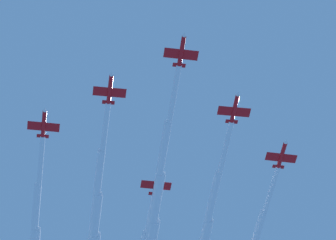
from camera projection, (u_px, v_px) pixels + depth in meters
jet_lead at (156, 203)px, 220.97m from camera, size 72.60×43.86×3.68m
jet_starboard_inner at (96, 219)px, 225.77m from camera, size 66.02×39.94×3.71m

